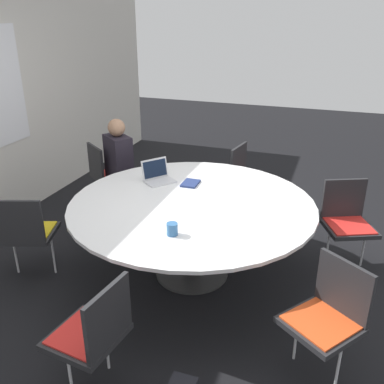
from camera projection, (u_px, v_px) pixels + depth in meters
ground_plane at (192, 273)px, 4.11m from camera, size 16.00×16.00×0.00m
conference_table at (192, 212)px, 3.85m from camera, size 2.20×2.20×0.75m
chair_0 at (107, 172)px, 5.25m from camera, size 0.60×0.60×0.85m
chair_1 at (27, 230)px, 3.87m from camera, size 0.54×0.55×0.85m
chair_2 at (94, 330)px, 2.66m from camera, size 0.49×0.47×0.85m
chair_3 at (328, 312)px, 2.81m from camera, size 0.60×0.60×0.85m
chair_4 at (347, 218)px, 4.09m from camera, size 0.56×0.57×0.85m
chair_5 at (248, 175)px, 5.15m from camera, size 0.51×0.49×0.85m
person_0 at (120, 161)px, 5.04m from camera, size 0.39×0.42×1.20m
laptop at (158, 176)px, 4.27m from camera, size 0.36×0.35×0.21m
spiral_notebook at (190, 183)px, 4.21m from camera, size 0.21×0.15×0.02m
coffee_cup at (172, 229)px, 3.25m from camera, size 0.09×0.09×0.10m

